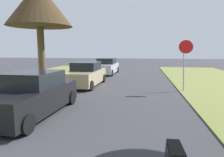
{
  "coord_description": "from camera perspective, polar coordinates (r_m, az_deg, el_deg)",
  "views": [
    {
      "loc": [
        1.6,
        1.34,
        2.37
      ],
      "look_at": [
        0.28,
        9.44,
        1.21
      ],
      "focal_mm": 32.21,
      "sensor_mm": 36.0,
      "label": 1
    }
  ],
  "objects": [
    {
      "name": "parked_sedan_black",
      "position": [
        8.0,
        -21.71,
        -4.41
      ],
      "size": [
        2.04,
        4.45,
        1.57
      ],
      "color": "black",
      "rests_on": "ground"
    },
    {
      "name": "parked_sedan_silver",
      "position": [
        20.24,
        -1.6,
        3.37
      ],
      "size": [
        2.04,
        4.45,
        1.57
      ],
      "color": "#BCBCC1",
      "rests_on": "ground"
    },
    {
      "name": "parked_sedan_tan",
      "position": [
        13.7,
        -7.5,
        1.07
      ],
      "size": [
        2.04,
        4.45,
        1.57
      ],
      "color": "tan",
      "rests_on": "ground"
    },
    {
      "name": "stop_sign_far",
      "position": [
        12.21,
        20.07,
        6.53
      ],
      "size": [
        0.81,
        0.72,
        2.91
      ],
      "color": "#9EA0A5",
      "rests_on": "grass_verge_right"
    },
    {
      "name": "street_tree_left_mid_b",
      "position": [
        15.15,
        -20.01,
        18.99
      ],
      "size": [
        4.38,
        4.38,
        6.82
      ],
      "color": "brown",
      "rests_on": "grass_verge_left"
    }
  ]
}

